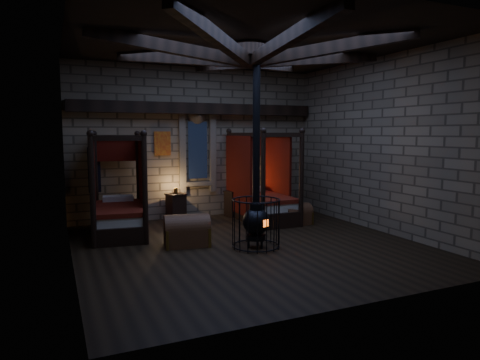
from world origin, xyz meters
name	(u,v)px	position (x,y,z in m)	size (l,w,h in m)	color
room	(248,66)	(0.00, 0.09, 3.74)	(7.02, 7.02, 4.29)	black
bed_left	(119,210)	(-2.38, 2.19, 0.58)	(1.43, 2.35, 2.33)	black
bed_right	(261,199)	(1.44, 2.31, 0.59)	(1.22, 2.30, 2.39)	black
trunk_left	(187,232)	(-1.22, 0.51, 0.31)	(1.02, 0.73, 0.69)	#57321B
trunk_right	(296,215)	(2.00, 1.39, 0.25)	(0.81, 0.56, 0.57)	#57321B
nightstand_left	(176,207)	(-0.75, 3.10, 0.39)	(0.56, 0.54, 0.92)	black
nightstand_right	(234,203)	(0.95, 3.08, 0.38)	(0.55, 0.53, 0.80)	black
stove	(256,218)	(0.06, -0.20, 0.62)	(1.00, 1.00, 4.05)	black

